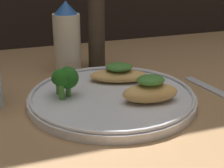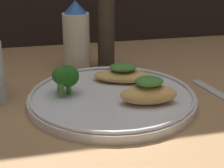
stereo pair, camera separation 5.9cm
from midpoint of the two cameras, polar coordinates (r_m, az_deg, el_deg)
ground_plane at (r=60.67cm, az=-2.80°, el=-3.49°), size 180.00×180.00×1.00cm
plate at (r=60.07cm, az=-2.82°, el=-2.20°), size 29.32×29.32×2.00cm
grilled_meat_front at (r=56.56cm, az=3.42°, el=-1.20°), size 9.89×5.84×4.61cm
grilled_meat_middle at (r=65.74cm, az=-1.43°, el=1.61°), size 12.39×8.61×3.55cm
broccoli_bunch at (r=58.96cm, az=-10.81°, el=0.84°), size 4.71×5.18×5.37cm
sauce_bottle at (r=75.68cm, az=-9.73°, el=7.49°), size 5.85×5.85×15.25cm
pepper_grinder at (r=76.67cm, az=-4.85°, el=9.23°), size 3.78×3.78×19.41cm
fork at (r=66.77cm, az=14.44°, el=-1.05°), size 4.03×16.56×0.60cm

